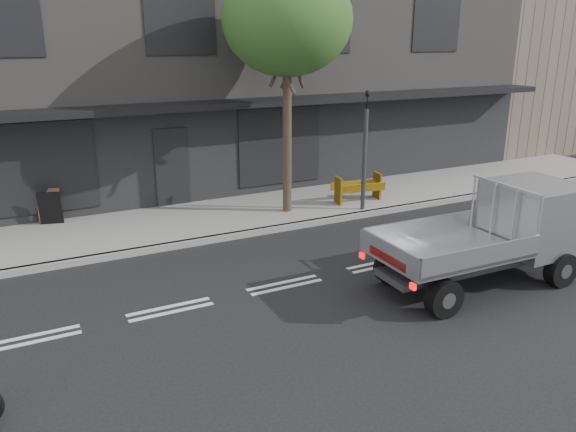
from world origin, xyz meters
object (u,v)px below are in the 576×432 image
at_px(traffic_light_pole, 364,158).
at_px(construction_barrier, 362,189).
at_px(street_tree, 287,21).
at_px(sandwich_board, 50,208).
at_px(flatbed_ute, 518,223).

distance_m(traffic_light_pole, construction_barrier, 1.28).
xyz_separation_m(street_tree, traffic_light_pole, (2.00, -0.85, -3.63)).
bearing_deg(street_tree, construction_barrier, -6.78).
height_order(street_tree, sandwich_board, street_tree).
relative_size(construction_barrier, sandwich_board, 1.65).
bearing_deg(construction_barrier, sandwich_board, 166.82).
xyz_separation_m(construction_barrier, sandwich_board, (-8.46, 1.98, 0.04)).
height_order(traffic_light_pole, construction_barrier, traffic_light_pole).
bearing_deg(traffic_light_pole, sandwich_board, 162.52).
bearing_deg(flatbed_ute, sandwich_board, 139.08).
relative_size(street_tree, sandwich_board, 7.44).
bearing_deg(flatbed_ute, street_tree, 112.79).
bearing_deg(street_tree, flatbed_ute, -68.51).
bearing_deg(sandwich_board, flatbed_ute, -27.58).
xyz_separation_m(flatbed_ute, construction_barrier, (0.01, 5.69, -0.62)).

